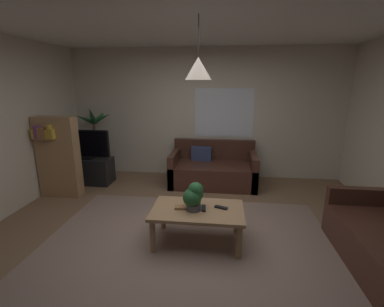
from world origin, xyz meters
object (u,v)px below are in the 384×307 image
remote_on_table_0 (204,208)px  bookshelf_corner (58,156)px  coffee_table (197,214)px  potted_plant_on_table (194,196)px  tv (86,144)px  book_on_table_0 (181,207)px  pendant_lamp (198,68)px  couch_under_window (213,170)px  remote_on_table_1 (221,207)px  tv_stand (89,171)px  potted_palm_corner (97,146)px

remote_on_table_0 → bookshelf_corner: bookshelf_corner is taller
coffee_table → potted_plant_on_table: 0.25m
coffee_table → tv: size_ratio=1.20×
book_on_table_0 → pendant_lamp: (0.20, 0.01, 1.63)m
couch_under_window → remote_on_table_1: 2.01m
book_on_table_0 → remote_on_table_0: (0.28, 0.01, -0.00)m
remote_on_table_1 → pendant_lamp: (-0.29, -0.05, 1.63)m
couch_under_window → pendant_lamp: (-0.10, -2.04, 1.82)m
tv_stand → bookshelf_corner: bookshelf_corner is taller
remote_on_table_0 → tv: size_ratio=0.17×
potted_plant_on_table → pendant_lamp: 1.46m
remote_on_table_1 → pendant_lamp: bearing=118.8°
tv_stand → potted_palm_corner: 0.62m
coffee_table → remote_on_table_0: (0.07, 0.01, 0.08)m
remote_on_table_1 → potted_palm_corner: size_ratio=0.11×
tv_stand → potted_palm_corner: potted_palm_corner is taller
coffee_table → book_on_table_0: bearing=-178.1°
potted_plant_on_table → couch_under_window: bearing=86.0°
potted_plant_on_table → bookshelf_corner: bookshelf_corner is taller
remote_on_table_1 → tv: (-2.63, 1.73, 0.33)m
pendant_lamp → remote_on_table_1: bearing=9.8°
tv → pendant_lamp: size_ratio=1.43×
coffee_table → bookshelf_corner: bearing=155.3°
remote_on_table_1 → pendant_lamp: pendant_lamp is taller
potted_palm_corner → remote_on_table_1: bearing=-40.1°
coffee_table → pendant_lamp: size_ratio=1.72×
couch_under_window → potted_plant_on_table: (-0.15, -2.06, 0.36)m
tv_stand → tv: bearing=-90.0°
couch_under_window → tv_stand: bearing=-174.4°
coffee_table → remote_on_table_0: size_ratio=6.98×
coffee_table → potted_plant_on_table: (-0.04, -0.02, 0.25)m
bookshelf_corner → pendant_lamp: bearing=-24.7°
tv_stand → tv: tv is taller
book_on_table_0 → remote_on_table_1: 0.49m
coffee_table → tv_stand: 2.96m
book_on_table_0 → potted_plant_on_table: bearing=-4.0°
couch_under_window → tv_stand: size_ratio=1.82×
potted_plant_on_table → pendant_lamp: (0.04, 0.02, 1.46)m
remote_on_table_0 → bookshelf_corner: bearing=-27.7°
remote_on_table_1 → tv_stand: tv_stand is taller
coffee_table → potted_palm_corner: bearing=136.1°
remote_on_table_1 → potted_plant_on_table: size_ratio=0.47×
coffee_table → remote_on_table_0: bearing=4.6°
tv → potted_palm_corner: (-0.04, 0.51, -0.16)m
couch_under_window → coffee_table: size_ratio=1.47×
book_on_table_0 → pendant_lamp: 1.64m
tv_stand → potted_palm_corner: (-0.04, 0.49, 0.38)m
couch_under_window → coffee_table: bearing=-92.9°
tv → bookshelf_corner: 0.65m
coffee_table → couch_under_window: bearing=87.1°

